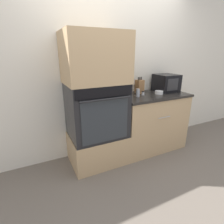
% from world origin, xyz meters
% --- Properties ---
extents(ground_plane, '(12.00, 12.00, 0.00)m').
position_xyz_m(ground_plane, '(0.00, 0.00, 0.00)').
color(ground_plane, '#6B6056').
extents(wall_back, '(8.00, 0.05, 2.50)m').
position_xyz_m(wall_back, '(0.00, 0.63, 1.25)').
color(wall_back, silver).
rests_on(wall_back, ground_plane).
extents(oven_cabinet_base, '(0.78, 0.60, 0.42)m').
position_xyz_m(oven_cabinet_base, '(-0.39, 0.30, 0.21)').
color(oven_cabinet_base, tan).
rests_on(oven_cabinet_base, ground_plane).
extents(wall_oven, '(0.76, 0.64, 0.74)m').
position_xyz_m(wall_oven, '(-0.39, 0.30, 0.80)').
color(wall_oven, black).
rests_on(wall_oven, oven_cabinet_base).
extents(oven_cabinet_upper, '(0.78, 0.60, 0.62)m').
position_xyz_m(oven_cabinet_upper, '(-0.39, 0.30, 1.48)').
color(oven_cabinet_upper, tan).
rests_on(oven_cabinet_upper, wall_oven).
extents(counter_unit, '(1.12, 0.63, 0.93)m').
position_xyz_m(counter_unit, '(0.55, 0.30, 0.46)').
color(counter_unit, tan).
rests_on(counter_unit, ground_plane).
extents(microwave, '(0.35, 0.35, 0.28)m').
position_xyz_m(microwave, '(0.88, 0.37, 1.07)').
color(microwave, black).
rests_on(microwave, counter_unit).
extents(knife_block, '(0.11, 0.12, 0.25)m').
position_xyz_m(knife_block, '(0.40, 0.45, 1.03)').
color(knife_block, olive).
rests_on(knife_block, counter_unit).
extents(bowl, '(0.13, 0.13, 0.05)m').
position_xyz_m(bowl, '(0.65, 0.26, 0.95)').
color(bowl, white).
rests_on(bowl, counter_unit).
extents(condiment_jar_near, '(0.05, 0.05, 0.07)m').
position_xyz_m(condiment_jar_near, '(0.10, 0.23, 0.96)').
color(condiment_jar_near, brown).
rests_on(condiment_jar_near, counter_unit).
extents(condiment_jar_mid, '(0.06, 0.06, 0.12)m').
position_xyz_m(condiment_jar_mid, '(0.24, 0.25, 0.99)').
color(condiment_jar_mid, silver).
rests_on(condiment_jar_mid, counter_unit).
extents(condiment_jar_far, '(0.04, 0.04, 0.06)m').
position_xyz_m(condiment_jar_far, '(0.38, 0.31, 0.96)').
color(condiment_jar_far, silver).
rests_on(condiment_jar_far, counter_unit).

